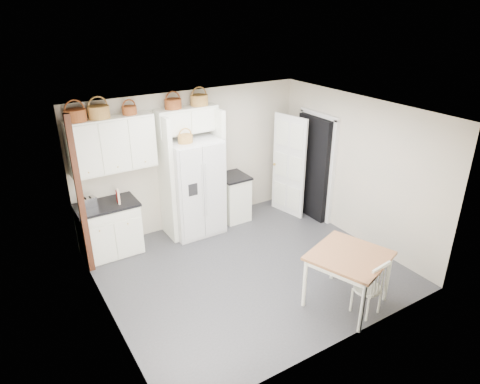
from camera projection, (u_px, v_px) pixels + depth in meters
floor at (249, 269)px, 7.04m from camera, size 4.50×4.50×0.00m
ceiling at (250, 113)px, 5.98m from camera, size 4.50×4.50×0.00m
wall_back at (192, 160)px, 8.06m from camera, size 4.50×0.00×4.50m
wall_left at (101, 237)px, 5.43m from camera, size 0.00×4.00×4.00m
wall_right at (356, 169)px, 7.59m from camera, size 0.00×4.00×4.00m
refrigerator at (194, 187)px, 7.87m from camera, size 0.94×0.75×1.81m
base_cab_left at (110, 230)px, 7.33m from camera, size 0.97×0.61×0.90m
base_cab_right at (233, 198)px, 8.52m from camera, size 0.50×0.60×0.89m
dining_table at (347, 279)px, 6.10m from camera, size 1.25×1.25×0.82m
windsor_chair at (367, 288)px, 5.91m from camera, size 0.43×0.40×0.81m
counter_left at (106, 205)px, 7.14m from camera, size 1.01×0.66×0.04m
counter_right at (233, 176)px, 8.34m from camera, size 0.54×0.64×0.04m
toaster at (88, 203)px, 6.97m from camera, size 0.28×0.20×0.17m
cookbook_red at (118, 197)px, 7.12m from camera, size 0.04×0.14×0.21m
cookbook_cream at (119, 196)px, 7.12m from camera, size 0.07×0.16×0.24m
basket_upper_a at (75, 115)px, 6.51m from camera, size 0.33×0.33×0.19m
basket_upper_b at (99, 112)px, 6.67m from camera, size 0.34×0.34×0.20m
basket_upper_c at (129, 110)px, 6.92m from camera, size 0.24×0.24×0.14m
basket_bridge_a at (173, 104)px, 7.28m from camera, size 0.29×0.29×0.17m
basket_bridge_b at (199, 100)px, 7.52m from camera, size 0.32×0.32×0.18m
basket_fridge_a at (185, 139)px, 7.31m from camera, size 0.26×0.26×0.14m
upper_cabinet at (112, 144)px, 6.97m from camera, size 1.40×0.34×0.90m
bridge_cabinet at (186, 120)px, 7.52m from camera, size 1.12×0.34×0.45m
fridge_panel_left at (166, 179)px, 7.57m from camera, size 0.08×0.60×2.30m
fridge_panel_right at (217, 168)px, 8.06m from camera, size 0.08×0.60×2.30m
trim_post at (80, 198)px, 6.50m from camera, size 0.09×0.09×2.60m
doorway_void at (314, 168)px, 8.44m from camera, size 0.18×0.85×2.05m
door_slab at (289, 166)px, 8.52m from camera, size 0.21×0.79×2.05m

